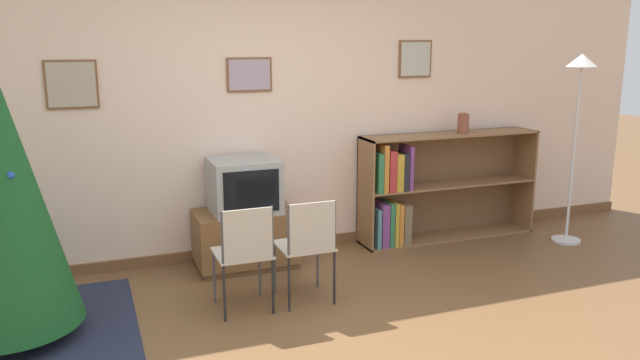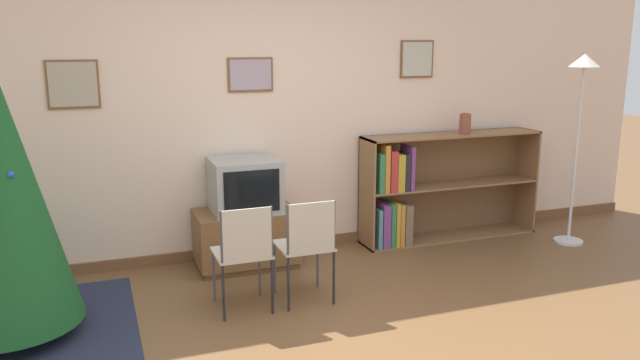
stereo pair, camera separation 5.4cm
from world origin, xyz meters
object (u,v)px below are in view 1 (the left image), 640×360
Objects in this scene: folding_chair_right at (308,244)px; standing_lamp at (579,100)px; television at (244,185)px; folding_chair_left at (245,252)px; bookshelf at (420,190)px; tv_console at (246,238)px; vase at (463,123)px.

standing_lamp is at bearing 9.26° from folding_chair_right.
folding_chair_left is (-0.24, -0.95, -0.26)m from television.
bookshelf is at bearing 157.04° from standing_lamp.
folding_chair_left and folding_chair_right have the same top height.
standing_lamp is at bearing 7.96° from folding_chair_left.
tv_console is 0.48× the size of standing_lamp.
vase is at bearing 1.58° from television.
standing_lamp is at bearing -30.35° from vase.
vase is (2.00, 1.01, 0.69)m from folding_chair_right.
folding_chair_left is at bearing -104.29° from television.
television is 0.70× the size of folding_chair_left.
television is 1.01m from folding_chair_right.
television is at bearing -90.00° from tv_console.
bookshelf is at bearing 27.10° from folding_chair_left.
standing_lamp is at bearing -8.58° from tv_console.
folding_chair_right is 4.06× the size of vase.
tv_console is 0.48m from television.
vase is (2.24, 0.06, 0.43)m from television.
folding_chair_right is at bearing -146.18° from bookshelf.
folding_chair_left is 0.44× the size of bookshelf.
television reaches higher than folding_chair_left.
television reaches higher than folding_chair_right.
vase is (2.48, 1.01, 0.69)m from folding_chair_left.
vase is at bearing 149.65° from standing_lamp.
tv_console is at bearing 90.00° from television.
folding_chair_right is 2.35m from vase.
vase is at bearing 1.52° from tv_console.
bookshelf reaches higher than television.
folding_chair_right is (0.24, -0.95, 0.22)m from tv_console.
vase reaches higher than television.
folding_chair_left is at bearing -104.25° from tv_console.
folding_chair_right is at bearing -153.18° from vase.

